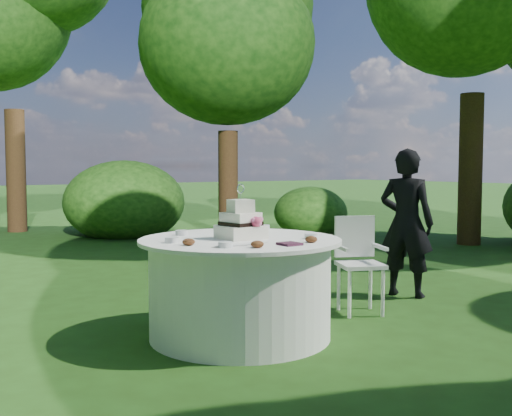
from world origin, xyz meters
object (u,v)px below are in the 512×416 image
Objects in this scene: table at (240,287)px; guest at (406,223)px; chair at (358,256)px; cake at (241,224)px; napkins at (290,244)px.

guest is at bearing 7.18° from table.
guest is 1.73× the size of chair.
guest is 2.23m from table.
table is at bearing 101.99° from cake.
cake is (0.00, -0.01, 0.50)m from table.
table is 1.79× the size of chair.
cake is 0.49× the size of chair.
table is 3.67× the size of cake.
cake is at bearing -78.01° from table.
chair is (1.32, 0.07, 0.13)m from table.
table is 1.33m from chair.
table is at bearing -176.87° from chair.
chair is at bearing 3.68° from cake.
napkins is at bearing -81.60° from table.
cake reaches higher than table.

